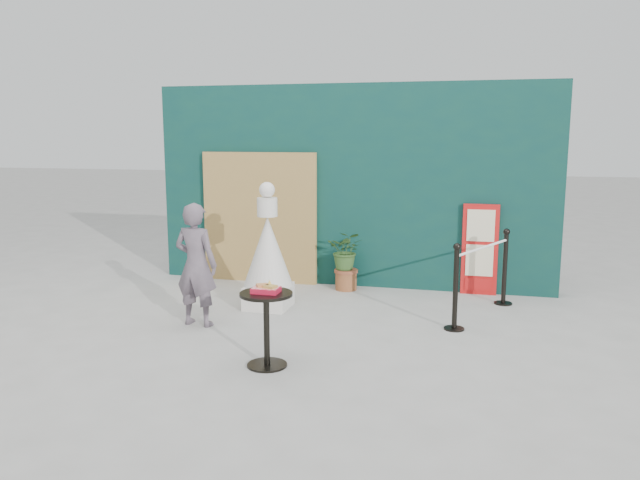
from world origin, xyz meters
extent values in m
plane|color=#ADAAA5|center=(0.00, 0.00, 0.00)|extent=(60.00, 60.00, 0.00)
cube|color=#0B3231|center=(0.00, 3.15, 1.50)|extent=(6.00, 0.30, 3.00)
cube|color=tan|center=(-1.40, 2.94, 1.00)|extent=(1.80, 0.08, 2.00)
imported|color=#675864|center=(-1.38, 0.62, 0.74)|extent=(0.58, 0.41, 1.48)
cube|color=red|center=(1.90, 2.96, 0.65)|extent=(0.50, 0.06, 1.30)
cube|color=beige|center=(1.90, 2.92, 1.00)|extent=(0.38, 0.02, 0.45)
cube|color=beige|center=(1.90, 2.92, 0.50)|extent=(0.38, 0.02, 0.45)
cube|color=red|center=(1.90, 2.92, 0.15)|extent=(0.38, 0.02, 0.18)
cube|color=silver|center=(-0.79, 1.56, 0.15)|extent=(0.56, 0.56, 0.30)
cone|color=silver|center=(-0.79, 1.56, 0.76)|extent=(0.65, 0.65, 0.91)
cylinder|color=silver|center=(-0.79, 1.56, 1.34)|extent=(0.26, 0.26, 0.24)
sphere|color=white|center=(-0.79, 1.56, 1.56)|extent=(0.20, 0.20, 0.20)
cylinder|color=black|center=(-0.12, -0.46, 0.01)|extent=(0.40, 0.40, 0.02)
cylinder|color=black|center=(-0.12, -0.46, 0.36)|extent=(0.06, 0.06, 0.72)
cylinder|color=black|center=(-0.12, -0.46, 0.73)|extent=(0.52, 0.52, 0.03)
cube|color=red|center=(-0.12, -0.46, 0.78)|extent=(0.26, 0.19, 0.05)
cube|color=red|center=(-0.12, -0.46, 0.80)|extent=(0.24, 0.17, 0.00)
cube|color=#E19552|center=(-0.16, -0.45, 0.82)|extent=(0.15, 0.14, 0.02)
cube|color=gold|center=(-0.07, -0.48, 0.82)|extent=(0.13, 0.13, 0.02)
cone|color=yellow|center=(-0.10, -0.41, 0.83)|extent=(0.06, 0.06, 0.06)
cylinder|color=brown|center=(0.01, 2.74, 0.13)|extent=(0.31, 0.31, 0.26)
cylinder|color=#974231|center=(0.01, 2.74, 0.28)|extent=(0.35, 0.35, 0.04)
imported|color=#315424|center=(0.01, 2.74, 0.59)|extent=(0.52, 0.45, 0.57)
cylinder|color=black|center=(1.63, 1.19, 0.01)|extent=(0.24, 0.24, 0.02)
cylinder|color=black|center=(1.63, 1.19, 0.48)|extent=(0.06, 0.06, 0.96)
sphere|color=black|center=(1.63, 1.19, 0.99)|extent=(0.09, 0.09, 0.09)
cylinder|color=black|center=(2.23, 2.49, 0.01)|extent=(0.24, 0.24, 0.02)
cylinder|color=black|center=(2.23, 2.49, 0.48)|extent=(0.06, 0.06, 0.96)
sphere|color=black|center=(2.23, 2.49, 0.99)|extent=(0.09, 0.09, 0.09)
cylinder|color=white|center=(1.93, 1.84, 0.88)|extent=(0.63, 1.31, 0.03)
camera|label=1|loc=(1.83, -6.04, 2.28)|focal=35.00mm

